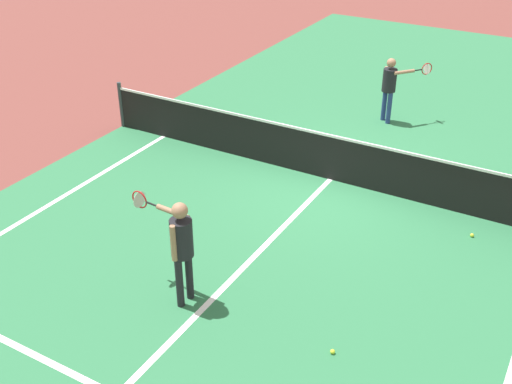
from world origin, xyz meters
TOP-DOWN VIEW (x-y plane):
  - ground_plane at (0.00, 0.00)m, footprint 60.00×60.00m
  - court_surface_inbounds at (0.00, 0.00)m, footprint 10.62×24.40m
  - line_center_service at (0.00, -3.20)m, footprint 0.10×6.40m
  - net at (0.00, 0.00)m, footprint 10.66×0.09m
  - player_near at (-0.34, -4.49)m, footprint 1.20×0.57m
  - player_far at (-0.03, 3.34)m, footprint 0.95×0.85m
  - tennis_ball_near_net at (2.93, -0.69)m, footprint 0.07×0.07m
  - tennis_ball_mid_court at (1.99, -4.42)m, footprint 0.07×0.07m

SIDE VIEW (x-z plane):
  - ground_plane at x=0.00m, z-range 0.00..0.00m
  - court_surface_inbounds at x=0.00m, z-range 0.00..0.00m
  - line_center_service at x=0.00m, z-range 0.00..0.01m
  - tennis_ball_near_net at x=2.93m, z-range 0.00..0.07m
  - tennis_ball_mid_court at x=1.99m, z-range 0.00..0.07m
  - net at x=0.00m, z-range -0.04..1.03m
  - player_far at x=-0.03m, z-range 0.18..1.72m
  - player_near at x=-0.34m, z-range 0.20..1.87m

